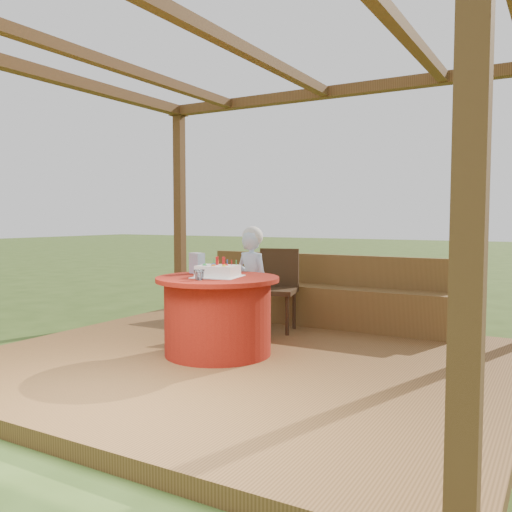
{
  "coord_description": "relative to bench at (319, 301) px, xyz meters",
  "views": [
    {
      "loc": [
        2.44,
        -4.01,
        1.34
      ],
      "look_at": [
        0.0,
        0.25,
        1.0
      ],
      "focal_mm": 38.0,
      "sensor_mm": 36.0,
      "label": 1
    }
  ],
  "objects": [
    {
      "name": "elderly_woman",
      "position": [
        -0.31,
        -0.99,
        0.32
      ],
      "size": [
        0.45,
        0.34,
        1.14
      ],
      "color": "#A6D1F6",
      "rests_on": "deck"
    },
    {
      "name": "drinking_glass",
      "position": [
        -0.24,
        -2.01,
        0.48
      ],
      "size": [
        0.1,
        0.1,
        0.09
      ],
      "primitive_type": "imported",
      "rotation": [
        0.0,
        0.0,
        -0.05
      ],
      "color": "white",
      "rests_on": "table"
    },
    {
      "name": "chair",
      "position": [
        -0.29,
        -0.51,
        0.23
      ],
      "size": [
        0.53,
        0.53,
        0.89
      ],
      "color": "#332010",
      "rests_on": "deck"
    },
    {
      "name": "bench",
      "position": [
        0.0,
        0.0,
        0.0
      ],
      "size": [
        3.0,
        0.42,
        0.8
      ],
      "color": "brown",
      "rests_on": "deck"
    },
    {
      "name": "gift_bag",
      "position": [
        -0.59,
        -1.57,
        0.53
      ],
      "size": [
        0.16,
        0.12,
        0.19
      ],
      "primitive_type": "cube",
      "rotation": [
        0.0,
        0.0,
        -0.28
      ],
      "color": "#DD8FC0",
      "rests_on": "table"
    },
    {
      "name": "birthday_cake",
      "position": [
        -0.24,
        -1.73,
        0.49
      ],
      "size": [
        0.46,
        0.46,
        0.18
      ],
      "color": "white",
      "rests_on": "table"
    },
    {
      "name": "deck",
      "position": [
        0.0,
        -1.72,
        -0.32
      ],
      "size": [
        4.5,
        4.0,
        0.12
      ],
      "primitive_type": "cube",
      "color": "brown",
      "rests_on": "ground"
    },
    {
      "name": "pergola",
      "position": [
        0.0,
        -1.72,
        2.02
      ],
      "size": [
        4.5,
        4.0,
        2.72
      ],
      "color": "brown",
      "rests_on": "deck"
    },
    {
      "name": "table",
      "position": [
        -0.25,
        -1.72,
        0.09
      ],
      "size": [
        1.1,
        1.1,
        0.7
      ],
      "color": "maroon",
      "rests_on": "deck"
    },
    {
      "name": "ground",
      "position": [
        0.0,
        -1.72,
        -0.38
      ],
      "size": [
        60.0,
        60.0,
        0.0
      ],
      "primitive_type": "plane",
      "color": "#304818",
      "rests_on": "ground"
    }
  ]
}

